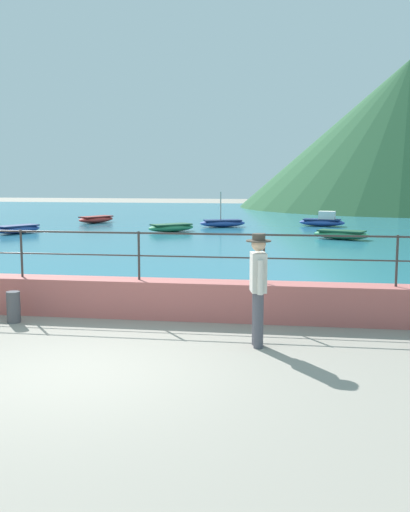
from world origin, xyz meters
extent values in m
plane|color=gray|center=(0.00, 0.00, 0.00)|extent=(120.00, 120.00, 0.00)
cube|color=#BC605B|center=(0.00, 3.20, 0.35)|extent=(20.00, 0.56, 0.70)
cylinder|color=#383330|center=(-2.30, 3.20, 1.15)|extent=(0.04, 0.04, 0.90)
cylinder|color=#383330|center=(0.00, 3.20, 1.15)|extent=(0.04, 0.04, 0.90)
cylinder|color=#383330|center=(2.30, 3.20, 1.15)|extent=(0.04, 0.04, 0.90)
cylinder|color=#383330|center=(4.60, 3.20, 1.15)|extent=(0.04, 0.04, 0.90)
cylinder|color=#383330|center=(0.00, 3.20, 1.57)|extent=(18.40, 0.04, 0.04)
cylinder|color=#383330|center=(0.00, 3.20, 1.15)|extent=(18.40, 0.03, 0.03)
cube|color=teal|center=(0.00, 25.84, 0.03)|extent=(64.00, 44.32, 0.06)
cone|color=#285633|center=(11.62, 43.56, 5.91)|extent=(27.12, 27.12, 11.83)
cylinder|color=#4C4C56|center=(2.32, 1.46, 0.43)|extent=(0.15, 0.15, 0.86)
cylinder|color=#4C4C56|center=(2.29, 1.64, 0.43)|extent=(0.15, 0.15, 0.86)
cube|color=beige|center=(2.31, 1.55, 1.16)|extent=(0.29, 0.40, 0.60)
cylinder|color=beige|center=(2.35, 1.31, 1.12)|extent=(0.09, 0.09, 0.52)
cylinder|color=beige|center=(2.26, 1.78, 1.12)|extent=(0.09, 0.09, 0.52)
sphere|color=beige|center=(2.31, 1.55, 1.59)|extent=(0.22, 0.22, 0.22)
cylinder|color=#4C4238|center=(2.31, 1.55, 1.64)|extent=(0.38, 0.38, 0.02)
cylinder|color=#4C4238|center=(2.31, 1.55, 1.70)|extent=(0.20, 0.20, 0.10)
cylinder|color=#4C4C51|center=(-2.12, 2.42, 0.28)|extent=(0.24, 0.24, 0.56)
ellipsoid|color=#338C59|center=(4.68, 17.30, 0.24)|extent=(2.47, 1.71, 0.36)
cube|color=#1C4D31|center=(4.68, 17.30, 0.39)|extent=(1.99, 1.41, 0.06)
ellipsoid|color=#2D4C9E|center=(-9.44, 17.66, 0.24)|extent=(1.92, 2.44, 0.36)
cube|color=navy|center=(-9.44, 17.66, 0.39)|extent=(1.58, 1.98, 0.06)
ellipsoid|color=#2D4C9E|center=(-0.79, 22.37, 0.24)|extent=(2.47, 1.62, 0.36)
cube|color=navy|center=(-0.79, 22.37, 0.39)|extent=(1.99, 1.34, 0.06)
cylinder|color=#B2A899|center=(-0.88, 22.33, 1.12)|extent=(0.06, 0.06, 1.39)
ellipsoid|color=#2D4C9E|center=(4.15, 23.63, 0.24)|extent=(2.42, 1.30, 0.36)
cube|color=navy|center=(4.15, 23.63, 0.39)|extent=(1.95, 1.08, 0.06)
cube|color=silver|center=(4.40, 23.59, 0.62)|extent=(0.90, 0.76, 0.40)
ellipsoid|color=#338C59|center=(-2.81, 19.44, 0.24)|extent=(2.33, 2.18, 0.36)
cube|color=#1C4D31|center=(-2.81, 19.44, 0.39)|extent=(1.90, 1.78, 0.06)
ellipsoid|color=red|center=(-7.94, 24.00, 0.24)|extent=(1.94, 2.44, 0.36)
cube|color=maroon|center=(-7.94, 24.00, 0.39)|extent=(1.59, 1.97, 0.06)
camera|label=1|loc=(2.86, -7.49, 2.62)|focal=42.22mm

